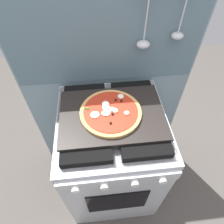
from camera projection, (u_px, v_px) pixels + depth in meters
ground_plane at (112, 181)px, 1.72m from camera, size 4.00×4.00×0.00m
kitchen_backsplash at (107, 88)px, 1.34m from camera, size 1.10×0.09×1.55m
stove at (112, 156)px, 1.38m from camera, size 0.60×0.64×0.90m
baking_tray at (112, 114)px, 1.03m from camera, size 0.54×0.38×0.02m
pizza_left at (110, 111)px, 1.02m from camera, size 0.32×0.32×0.03m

